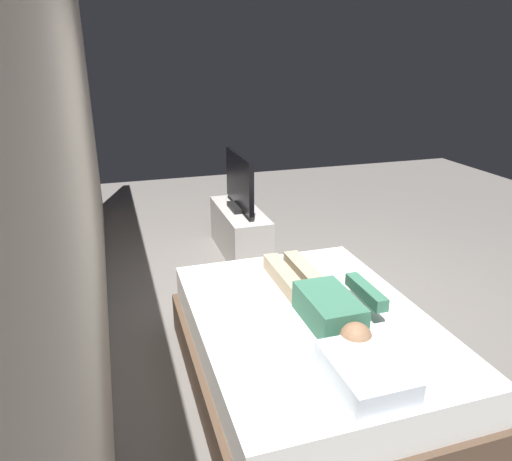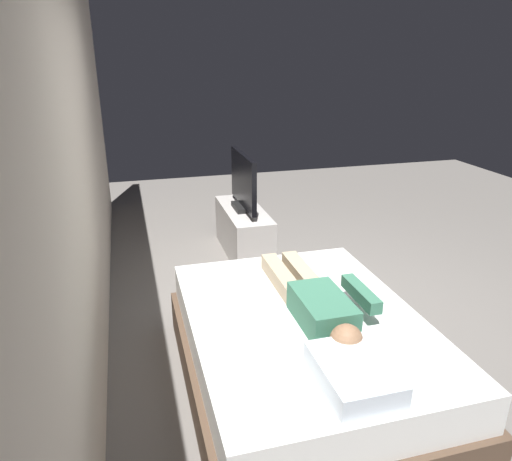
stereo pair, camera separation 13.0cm
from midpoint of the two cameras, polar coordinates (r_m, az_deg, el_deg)
ground_plane at (r=3.98m, az=8.67°, el=-10.88°), size 10.00×10.00×0.00m
back_wall at (r=3.55m, az=-19.36°, el=8.65°), size 6.40×0.10×2.80m
bed at (r=3.15m, az=6.88°, el=-14.45°), size 1.95×1.47×0.54m
pillow at (r=2.48m, az=13.10°, el=-16.31°), size 0.48×0.34×0.12m
person at (r=3.02m, az=8.44°, el=-8.29°), size 1.26×0.46×0.18m
remote at (r=3.33m, az=13.78°, el=-7.11°), size 0.15×0.04×0.02m
tv_stand at (r=5.12m, az=-0.74°, el=-0.08°), size 1.10×0.40×0.50m
tv at (r=4.96m, az=-0.77°, el=5.70°), size 0.88×0.20×0.59m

